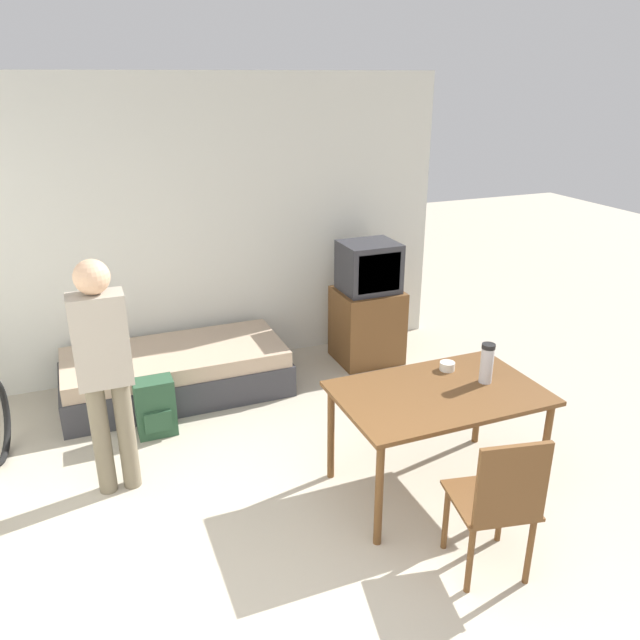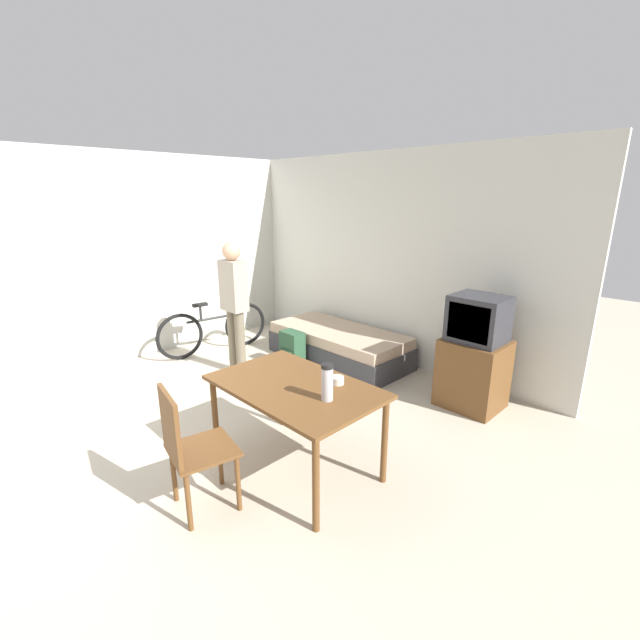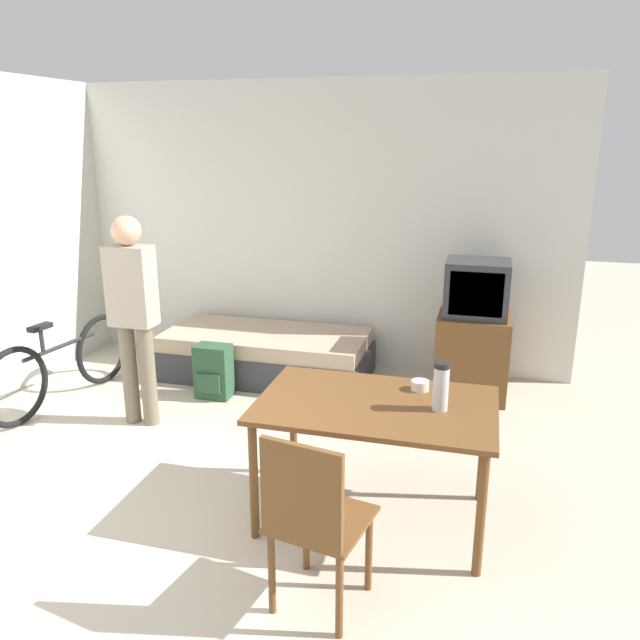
# 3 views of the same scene
# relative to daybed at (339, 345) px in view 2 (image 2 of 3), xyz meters

# --- Properties ---
(ground_plane) EXTENTS (20.00, 20.00, 0.00)m
(ground_plane) POSITION_rel_daybed_xyz_m (0.13, -3.15, -0.21)
(ground_plane) COLOR #B2A893
(wall_back) EXTENTS (5.30, 0.06, 2.70)m
(wall_back) POSITION_rel_daybed_xyz_m (0.13, 0.55, 1.14)
(wall_back) COLOR silver
(wall_back) RESTS_ON ground_plane
(wall_left) EXTENTS (0.06, 4.67, 2.70)m
(wall_left) POSITION_rel_daybed_xyz_m (-2.05, -1.31, 1.14)
(wall_left) COLOR silver
(wall_left) RESTS_ON ground_plane
(daybed) EXTENTS (1.94, 0.88, 0.43)m
(daybed) POSITION_rel_daybed_xyz_m (0.00, 0.00, 0.00)
(daybed) COLOR #333338
(daybed) RESTS_ON ground_plane
(tv) EXTENTS (0.61, 0.54, 1.20)m
(tv) POSITION_rel_daybed_xyz_m (1.88, 0.03, 0.35)
(tv) COLOR brown
(tv) RESTS_ON ground_plane
(dining_table) EXTENTS (1.34, 0.85, 0.74)m
(dining_table) POSITION_rel_daybed_xyz_m (1.40, -2.01, 0.45)
(dining_table) COLOR brown
(dining_table) RESTS_ON ground_plane
(wooden_chair) EXTENTS (0.50, 0.50, 0.94)m
(wooden_chair) POSITION_rel_daybed_xyz_m (1.26, -2.86, 0.32)
(wooden_chair) COLOR brown
(wooden_chair) RESTS_ON ground_plane
(bicycle) EXTENTS (0.27, 1.61, 0.74)m
(bicycle) POSITION_rel_daybed_xyz_m (-1.45, -1.04, 0.12)
(bicycle) COLOR black
(bicycle) RESTS_ON ground_plane
(person_standing) EXTENTS (0.34, 0.22, 1.64)m
(person_standing) POSITION_rel_daybed_xyz_m (-0.61, -1.22, 0.74)
(person_standing) COLOR #6B604C
(person_standing) RESTS_ON ground_plane
(thermos_flask) EXTENTS (0.09, 0.09, 0.28)m
(thermos_flask) POSITION_rel_daybed_xyz_m (1.75, -2.01, 0.68)
(thermos_flask) COLOR #B7B7BC
(thermos_flask) RESTS_ON dining_table
(mate_bowl) EXTENTS (0.11, 0.11, 0.06)m
(mate_bowl) POSITION_rel_daybed_xyz_m (1.62, -1.76, 0.56)
(mate_bowl) COLOR beige
(mate_bowl) RESTS_ON dining_table
(backpack) EXTENTS (0.30, 0.23, 0.47)m
(backpack) POSITION_rel_daybed_xyz_m (-0.27, -0.60, 0.02)
(backpack) COLOR #284C33
(backpack) RESTS_ON ground_plane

